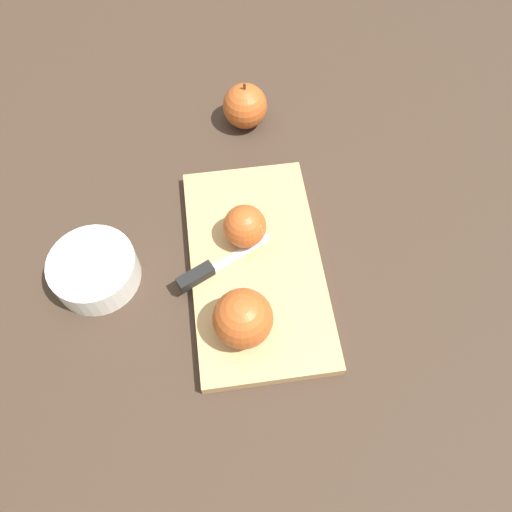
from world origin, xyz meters
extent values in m
plane|color=#38281E|center=(0.00, 0.00, 0.00)|extent=(4.00, 4.00, 0.00)
cube|color=tan|center=(0.00, 0.00, 0.01)|extent=(0.39, 0.24, 0.02)
sphere|color=#AD4C1E|center=(-0.10, 0.04, 0.06)|extent=(0.08, 0.08, 0.08)
cylinder|color=beige|center=(-0.10, 0.04, 0.06)|extent=(0.07, 0.05, 0.08)
sphere|color=#AD4C1E|center=(0.05, 0.01, 0.06)|extent=(0.07, 0.07, 0.07)
cylinder|color=beige|center=(0.05, 0.00, 0.06)|extent=(0.06, 0.04, 0.06)
cube|color=silver|center=(0.02, 0.02, 0.02)|extent=(0.05, 0.10, 0.00)
cube|color=black|center=(-0.01, 0.10, 0.03)|extent=(0.04, 0.06, 0.02)
sphere|color=#AD4C1E|center=(0.31, -0.05, 0.04)|extent=(0.08, 0.08, 0.08)
cylinder|color=#4C3319|center=(0.31, -0.05, 0.09)|extent=(0.01, 0.01, 0.01)
cylinder|color=silver|center=(0.04, 0.24, 0.03)|extent=(0.13, 0.13, 0.05)
torus|color=silver|center=(0.04, 0.24, 0.05)|extent=(0.13, 0.13, 0.01)
camera|label=1|loc=(-0.35, 0.08, 0.70)|focal=35.00mm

